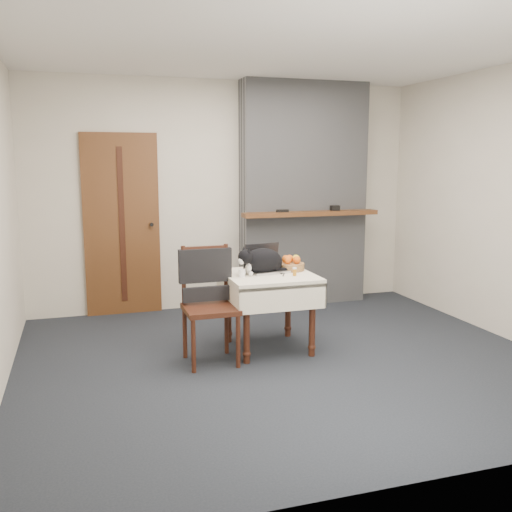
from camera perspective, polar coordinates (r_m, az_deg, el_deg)
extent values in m
plane|color=black|center=(5.03, 2.98, -10.31)|extent=(4.50, 4.50, 0.00)
cube|color=beige|center=(6.65, -2.98, 6.07)|extent=(4.50, 0.02, 2.60)
cube|color=beige|center=(5.92, 24.04, 4.80)|extent=(0.02, 4.00, 2.60)
cube|color=white|center=(4.81, 3.27, 20.24)|extent=(4.50, 4.00, 0.02)
cube|color=brown|center=(6.46, -13.28, 3.04)|extent=(0.82, 0.05, 2.00)
cube|color=#3B2010|center=(6.43, -13.26, 3.01)|extent=(0.06, 0.01, 1.70)
cylinder|color=black|center=(6.44, -10.40, 3.12)|extent=(0.04, 0.06, 0.04)
cube|color=gray|center=(6.79, 4.76, 6.12)|extent=(1.50, 0.30, 2.60)
cube|color=brown|center=(6.58, 5.53, 4.25)|extent=(1.62, 0.18, 0.05)
cube|color=black|center=(6.45, 2.66, 4.53)|extent=(0.14, 0.04, 0.03)
cube|color=black|center=(6.70, 7.90, 4.77)|extent=(0.10, 0.07, 0.06)
cylinder|color=#3B2010|center=(4.84, -0.95, -7.09)|extent=(0.06, 0.06, 0.64)
sphere|color=#3B2010|center=(4.92, -0.95, -9.77)|extent=(0.07, 0.07, 0.07)
cylinder|color=#3B2010|center=(5.04, 5.64, -6.47)|extent=(0.06, 0.06, 0.64)
sphere|color=#3B2010|center=(5.11, 5.60, -9.05)|extent=(0.07, 0.07, 0.07)
cylinder|color=#3B2010|center=(5.40, -2.77, -5.33)|extent=(0.06, 0.06, 0.64)
sphere|color=#3B2010|center=(5.47, -2.75, -7.76)|extent=(0.07, 0.07, 0.07)
cylinder|color=#3B2010|center=(5.58, 3.22, -4.85)|extent=(0.06, 0.06, 0.64)
sphere|color=#3B2010|center=(5.64, 3.20, -7.21)|extent=(0.07, 0.07, 0.07)
cube|color=#F2E1CD|center=(5.12, 1.30, -2.12)|extent=(0.78, 0.78, 0.06)
cube|color=#F2E1CD|center=(4.79, 2.78, -4.31)|extent=(0.78, 0.01, 0.22)
cube|color=#F2E1CD|center=(5.50, 0.01, -2.46)|extent=(0.78, 0.01, 0.22)
cube|color=#F2E1CD|center=(5.04, -2.86, -3.62)|extent=(0.01, 0.78, 0.22)
cube|color=#F2E1CD|center=(5.28, 5.26, -3.03)|extent=(0.01, 0.78, 0.22)
cube|color=#B7B7BC|center=(5.18, 1.22, -1.54)|extent=(0.37, 0.28, 0.02)
cube|color=black|center=(5.18, 1.22, -1.41)|extent=(0.30, 0.20, 0.00)
cube|color=black|center=(5.28, 0.52, 0.08)|extent=(0.35, 0.11, 0.24)
cube|color=#A4CEF1|center=(5.28, 0.53, 0.08)|extent=(0.32, 0.09, 0.21)
ellipsoid|color=black|center=(5.12, 0.62, -0.49)|extent=(0.40, 0.30, 0.23)
ellipsoid|color=black|center=(5.18, 1.61, -0.61)|extent=(0.24, 0.25, 0.19)
sphere|color=black|center=(5.01, -1.07, -0.08)|extent=(0.16, 0.16, 0.13)
ellipsoid|color=white|center=(4.99, -1.49, -0.50)|extent=(0.07, 0.08, 0.06)
ellipsoid|color=white|center=(5.04, -0.75, -1.14)|extent=(0.07, 0.09, 0.09)
cone|color=black|center=(4.97, -0.73, 0.61)|extent=(0.06, 0.06, 0.05)
cone|color=black|center=(5.04, -1.20, 0.73)|extent=(0.06, 0.06, 0.05)
cylinder|color=black|center=(5.18, 2.78, -1.36)|extent=(0.20, 0.05, 0.04)
sphere|color=white|center=(5.01, -0.53, -1.78)|extent=(0.04, 0.04, 0.04)
sphere|color=white|center=(5.09, -1.07, -1.62)|extent=(0.04, 0.04, 0.04)
cylinder|color=white|center=(4.97, -1.43, -1.75)|extent=(0.06, 0.06, 0.07)
cylinder|color=#B47116|center=(5.04, 3.89, -1.65)|extent=(0.03, 0.03, 0.06)
cylinder|color=white|center=(5.03, 3.89, -1.22)|extent=(0.04, 0.04, 0.01)
cylinder|color=#A47842|center=(5.28, 3.54, -1.08)|extent=(0.24, 0.24, 0.07)
sphere|color=#DC5D12|center=(5.23, 3.17, -0.43)|extent=(0.07, 0.07, 0.07)
sphere|color=#DC5D12|center=(5.25, 4.09, -0.40)|extent=(0.07, 0.07, 0.07)
sphere|color=#DC5D12|center=(5.31, 3.36, -0.27)|extent=(0.07, 0.07, 0.07)
sphere|color=yellow|center=(5.32, 4.02, -0.27)|extent=(0.07, 0.07, 0.07)
sphere|color=#DC5D12|center=(5.29, 3.01, -0.31)|extent=(0.07, 0.07, 0.07)
cube|color=black|center=(5.17, 2.80, -1.65)|extent=(0.10, 0.12, 0.01)
cube|color=#3B2010|center=(4.83, -4.58, -5.33)|extent=(0.44, 0.44, 0.04)
cylinder|color=#3B2010|center=(4.69, -6.27, -8.83)|extent=(0.04, 0.04, 0.47)
cylinder|color=#3B2010|center=(4.77, -1.80, -8.45)|extent=(0.04, 0.04, 0.47)
cylinder|color=#3B2010|center=(5.04, -7.13, -7.52)|extent=(0.04, 0.04, 0.47)
cylinder|color=#3B2010|center=(5.11, -2.96, -7.19)|extent=(0.04, 0.04, 0.47)
cylinder|color=#3B2010|center=(4.91, -7.25, -2.00)|extent=(0.04, 0.04, 0.52)
cylinder|color=#3B2010|center=(4.99, -3.01, -1.74)|extent=(0.04, 0.04, 0.52)
cube|color=#3B2010|center=(4.93, -5.13, -0.68)|extent=(0.38, 0.03, 0.29)
cube|color=black|center=(4.92, -5.10, -0.94)|extent=(0.46, 0.06, 0.29)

